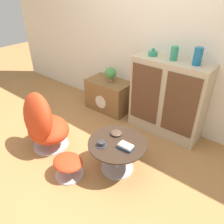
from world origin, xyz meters
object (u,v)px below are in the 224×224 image
Objects in this scene: sideboard at (168,98)px; teacup at (101,144)px; ottoman at (68,164)px; coffee_table at (117,150)px; tv_console at (109,95)px; egg_chair at (43,124)px; vase_inner_right at (198,56)px; vase_inner_left at (174,53)px; potted_plant at (111,74)px; bowl at (116,133)px; book_stack at (126,147)px; vase_leftmost at (153,53)px.

teacup is at bearing -97.90° from sideboard.
ottoman is 0.58m from coffee_table.
tv_console is 1.61m from ottoman.
coffee_table is 5.32× the size of teacup.
egg_chair is 2.07m from vase_inner_right.
vase_inner_left reaches higher than egg_chair.
vase_inner_left reaches higher than ottoman.
ottoman is 1.72× the size of vase_inner_right.
potted_plant is at bearing -179.08° from vase_inner_right.
sideboard is 1.02m from potted_plant.
sideboard is 4.54× the size of potted_plant.
ottoman is at bearing -116.28° from bowl.
potted_plant is (-1.02, -0.02, 0.12)m from sideboard.
teacup is 0.75× the size of book_stack.
potted_plant is (0.03, 1.33, 0.28)m from egg_chair.
egg_chair reaches higher than teacup.
egg_chair is 1.72m from vase_leftmost.
egg_chair reaches higher than tv_console.
tv_console is 0.40m from potted_plant.
egg_chair reaches higher than potted_plant.
potted_plant reaches higher than teacup.
book_stack is at bearing -86.27° from vase_inner_left.
egg_chair is at bearing -119.05° from vase_leftmost.
egg_chair is 3.94× the size of vase_inner_right.
tv_console is 3.49× the size of vase_inner_right.
coffee_table is at bearing -93.36° from sideboard.
coffee_table is at bearing -46.47° from bowl.
potted_plant is at bearing 1.03° from tv_console.
potted_plant is at bearing 135.31° from book_stack.
book_stack is at bearing -71.43° from vase_leftmost.
vase_leftmost is 0.58× the size of vase_inner_right.
coffee_table is 4.95× the size of bowl.
book_stack is at bearing -101.56° from vase_inner_right.
vase_inner_right reaches higher than coffee_table.
sideboard is 6.46× the size of book_stack.
sideboard is at bearing -0.74° from vase_leftmost.
vase_leftmost reaches higher than egg_chair.
teacup reaches higher than bowl.
teacup is at bearing -125.06° from coffee_table.
bowl is (0.13, -0.96, -0.70)m from vase_leftmost.
coffee_table is (0.99, -1.05, 0.02)m from tv_console.
potted_plant is 1.90× the size of teacup.
vase_leftmost is 1.20m from bowl.
vase_inner_right reaches higher than potted_plant.
vase_inner_left is at bearing -0.00° from vase_leftmost.
potted_plant reaches higher than bowl.
tv_console is at bearing 112.63° from ottoman.
bowl is at bearing -99.72° from vase_inner_left.
vase_inner_right is (1.34, 1.35, 0.81)m from egg_chair.
vase_leftmost is (0.14, 1.50, 0.96)m from ottoman.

